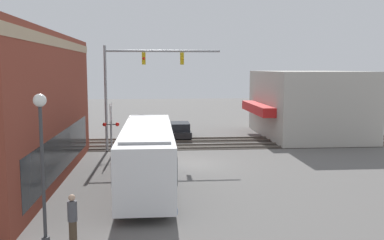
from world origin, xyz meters
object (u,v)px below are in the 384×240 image
at_px(crossing_signal, 111,124).
at_px(pedestrian_by_lamp, 73,219).
at_px(city_bus, 147,153).
at_px(streetlamp, 42,159).
at_px(parked_car_black, 180,131).

height_order(crossing_signal, pedestrian_by_lamp, crossing_signal).
distance_m(city_bus, pedestrian_by_lamp, 7.82).
bearing_deg(streetlamp, city_bus, -23.34).
distance_m(city_bus, streetlamp, 8.60).
distance_m(parked_car_black, pedestrian_by_lamp, 23.52).
height_order(crossing_signal, parked_car_black, crossing_signal).
bearing_deg(parked_car_black, streetlamp, 165.70).
height_order(streetlamp, pedestrian_by_lamp, streetlamp).
distance_m(streetlamp, pedestrian_by_lamp, 2.46).
xyz_separation_m(city_bus, crossing_signal, (8.07, 2.71, 0.48)).
relative_size(city_bus, pedestrian_by_lamp, 6.51).
bearing_deg(parked_car_black, pedestrian_by_lamp, 167.43).
xyz_separation_m(parked_car_black, pedestrian_by_lamp, (-22.95, 5.12, 0.29)).
distance_m(city_bus, crossing_signal, 8.53).
xyz_separation_m(crossing_signal, streetlamp, (-15.86, 0.65, 0.93)).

